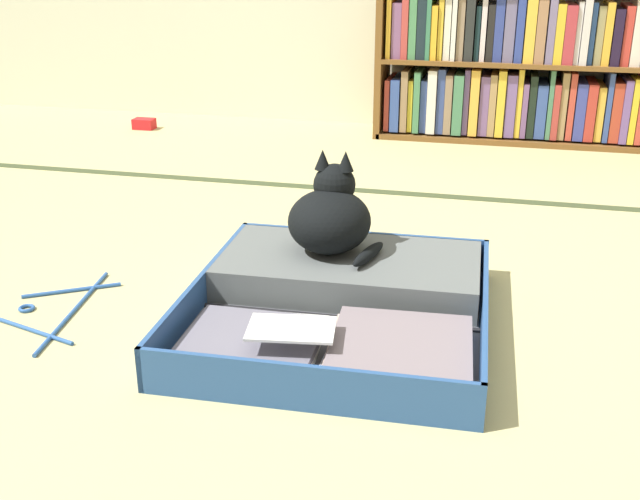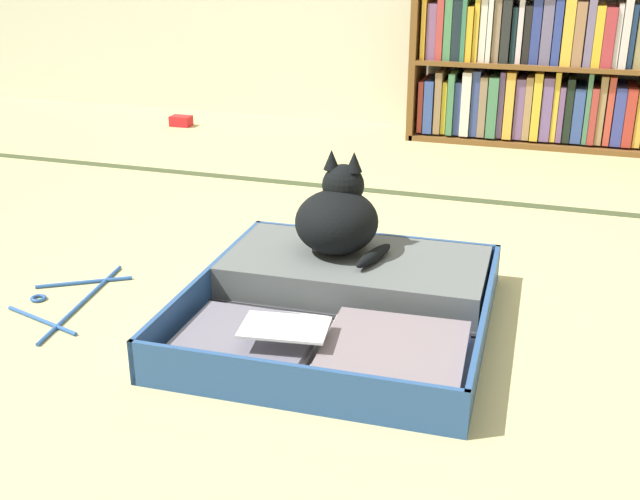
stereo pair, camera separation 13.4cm
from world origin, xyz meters
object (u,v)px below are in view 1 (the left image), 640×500
Objects in this scene: open_suitcase at (345,298)px; small_red_pouch at (144,124)px; bookshelf at (545,66)px; clothes_hanger at (59,310)px; black_cat at (331,217)px.

small_red_pouch is (-1.36, 1.75, -0.02)m from open_suitcase.
bookshelf reaches higher than clothes_hanger.
open_suitcase is 2.22m from small_red_pouch.
clothes_hanger is at bearing -70.92° from small_red_pouch.
black_cat is (-0.58, -1.78, -0.14)m from bookshelf.
clothes_hanger is at bearing -167.67° from open_suitcase.
bookshelf is 1.88m from black_cat.
open_suitcase is at bearing 12.33° from clothes_hanger.
black_cat reaches higher than open_suitcase.
clothes_hanger is at bearing -153.30° from black_cat.
clothes_hanger is (-0.70, -0.15, -0.04)m from open_suitcase.
bookshelf is 15.10× the size of small_red_pouch.
bookshelf is 2.44m from clothes_hanger.
bookshelf is 2.03m from open_suitcase.
open_suitcase is 3.00× the size of black_cat.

